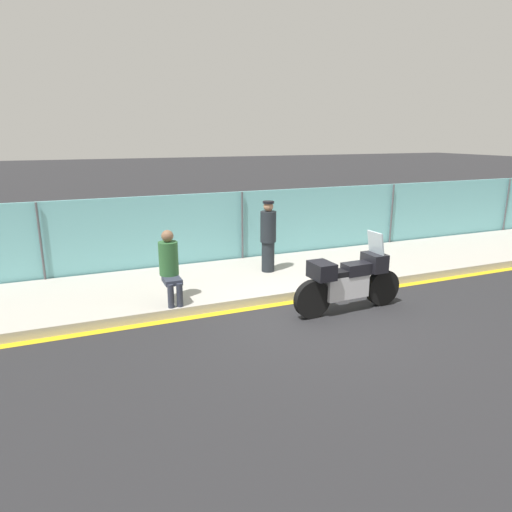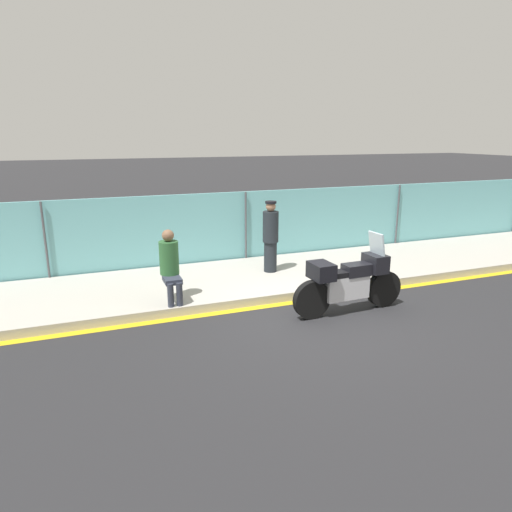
{
  "view_description": "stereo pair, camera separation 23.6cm",
  "coord_description": "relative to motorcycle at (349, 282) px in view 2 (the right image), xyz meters",
  "views": [
    {
      "loc": [
        -4.0,
        -6.84,
        3.24
      ],
      "look_at": [
        -0.84,
        0.79,
        1.04
      ],
      "focal_mm": 32.0,
      "sensor_mm": 36.0,
      "label": 1
    },
    {
      "loc": [
        -3.79,
        -6.92,
        3.24
      ],
      "look_at": [
        -0.84,
        0.79,
        1.04
      ],
      "focal_mm": 32.0,
      "sensor_mm": 36.0,
      "label": 2
    }
  ],
  "objects": [
    {
      "name": "ground_plane",
      "position": [
        -0.69,
        0.02,
        -0.6
      ],
      "size": [
        120.0,
        120.0,
        0.0
      ],
      "primitive_type": "plane",
      "color": "#262628"
    },
    {
      "name": "motorcycle",
      "position": [
        0.0,
        0.0,
        0.0
      ],
      "size": [
        2.3,
        0.54,
        1.49
      ],
      "rotation": [
        0.0,
        0.0,
        0.03
      ],
      "color": "black",
      "rests_on": "ground_plane"
    },
    {
      "name": "officer_standing",
      "position": [
        -0.56,
        2.44,
        0.41
      ],
      "size": [
        0.36,
        0.36,
        1.63
      ],
      "color": "#1E2328",
      "rests_on": "sidewalk"
    },
    {
      "name": "curb_paint_stripe",
      "position": [
        -0.69,
        0.81,
        -0.6
      ],
      "size": [
        34.38,
        0.18,
        0.01
      ],
      "color": "gold",
      "rests_on": "ground_plane"
    },
    {
      "name": "storefront_fence",
      "position": [
        -0.69,
        3.84,
        0.33
      ],
      "size": [
        32.66,
        0.17,
        1.87
      ],
      "color": "#6BB2B7",
      "rests_on": "ground_plane"
    },
    {
      "name": "sidewalk",
      "position": [
        -0.69,
        2.32,
        -0.51
      ],
      "size": [
        34.38,
        2.85,
        0.18
      ],
      "color": "#ADA89E",
      "rests_on": "ground_plane"
    },
    {
      "name": "person_seated_on_curb",
      "position": [
        -3.05,
        1.38,
        0.33
      ],
      "size": [
        0.36,
        0.69,
        1.36
      ],
      "color": "#2D3342",
      "rests_on": "sidewalk"
    }
  ]
}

